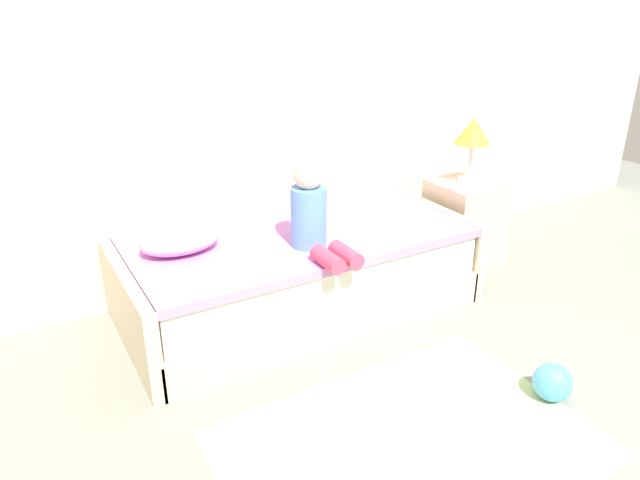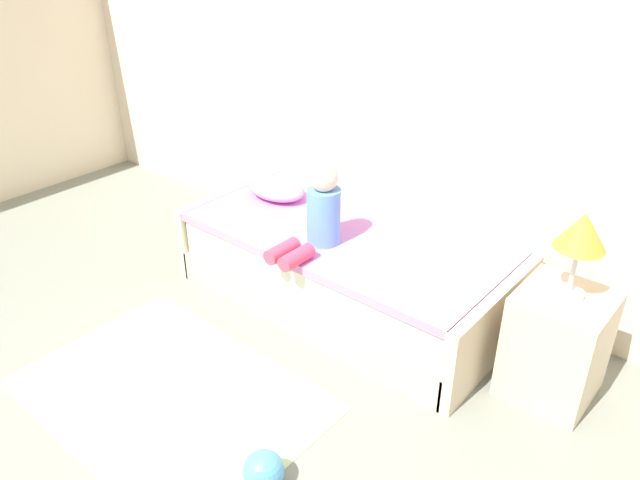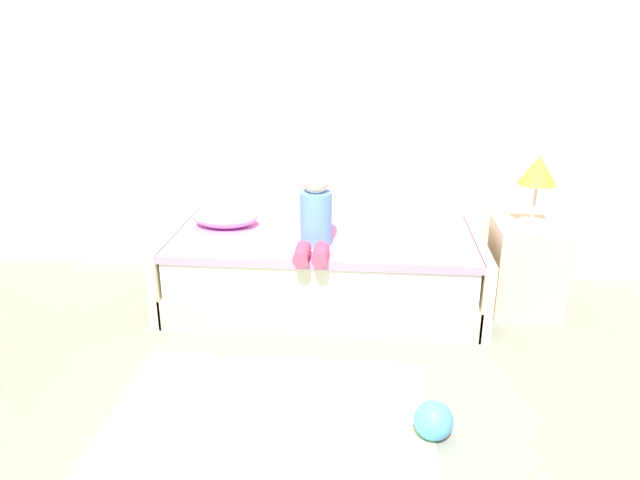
% 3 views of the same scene
% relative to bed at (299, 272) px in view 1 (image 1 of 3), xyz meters
% --- Properties ---
extents(wall_rear, '(7.20, 0.10, 2.90)m').
position_rel_bed_xyz_m(wall_rear, '(0.34, 0.60, 1.20)').
color(wall_rear, beige).
rests_on(wall_rear, ground).
extents(bed, '(2.11, 1.00, 0.50)m').
position_rel_bed_xyz_m(bed, '(0.00, 0.00, 0.00)').
color(bed, beige).
rests_on(bed, ground).
extents(nightstand, '(0.44, 0.44, 0.60)m').
position_rel_bed_xyz_m(nightstand, '(1.35, 0.02, 0.05)').
color(nightstand, beige).
rests_on(nightstand, ground).
extents(table_lamp, '(0.24, 0.24, 0.45)m').
position_rel_bed_xyz_m(table_lamp, '(1.35, 0.02, 0.69)').
color(table_lamp, silver).
rests_on(table_lamp, nightstand).
extents(child_figure, '(0.20, 0.51, 0.50)m').
position_rel_bed_xyz_m(child_figure, '(-0.03, -0.23, 0.46)').
color(child_figure, '#598CD1').
rests_on(child_figure, bed).
extents(pillow, '(0.44, 0.30, 0.13)m').
position_rel_bed_xyz_m(pillow, '(-0.69, 0.10, 0.32)').
color(pillow, '#EA8CC6').
rests_on(pillow, bed).
extents(toy_ball, '(0.19, 0.19, 0.19)m').
position_rel_bed_xyz_m(toy_ball, '(0.63, -1.39, -0.15)').
color(toy_ball, '#4C99E5').
rests_on(toy_ball, ground).
extents(area_rug, '(1.60, 1.10, 0.01)m').
position_rel_bed_xyz_m(area_rug, '(-0.16, -1.30, -0.24)').
color(area_rug, '#B2D189').
rests_on(area_rug, ground).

